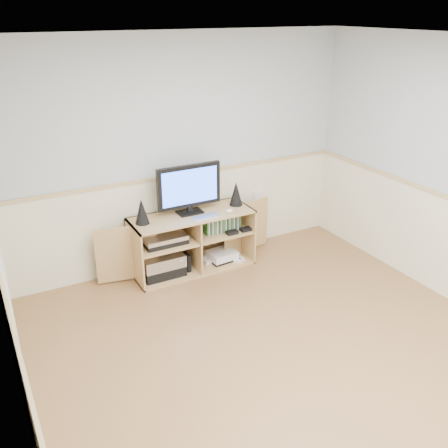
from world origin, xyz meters
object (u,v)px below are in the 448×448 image
at_px(media_cabinet, 190,239).
at_px(keyboard, 205,217).
at_px(monitor, 189,187).
at_px(game_consoles, 221,256).

distance_m(media_cabinet, keyboard, 0.39).
height_order(media_cabinet, keyboard, keyboard).
relative_size(media_cabinet, keyboard, 7.11).
relative_size(monitor, game_consoles, 1.58).
xyz_separation_m(media_cabinet, monitor, (-0.00, -0.01, 0.61)).
distance_m(media_cabinet, monitor, 0.61).
bearing_deg(media_cabinet, game_consoles, -11.58).
height_order(monitor, game_consoles, monitor).
height_order(keyboard, game_consoles, keyboard).
bearing_deg(game_consoles, keyboard, -152.88).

